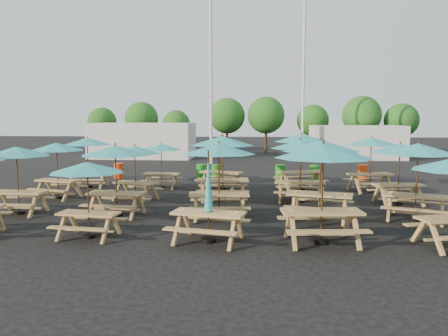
# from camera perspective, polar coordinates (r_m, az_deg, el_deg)

# --- Properties ---
(ground) EXTENTS (120.00, 120.00, 0.00)m
(ground) POSITION_cam_1_polar(r_m,az_deg,el_deg) (16.81, -0.45, -4.30)
(ground) COLOR black
(ground) RESTS_ON ground
(picnic_unit_1) EXTENTS (2.21, 2.21, 2.26)m
(picnic_unit_1) POSITION_cam_1_polar(r_m,az_deg,el_deg) (15.76, -25.48, 1.56)
(picnic_unit_1) COLOR #A17547
(picnic_unit_1) RESTS_ON ground
(picnic_unit_2) EXTENTS (2.57, 2.57, 2.23)m
(picnic_unit_2) POSITION_cam_1_polar(r_m,az_deg,el_deg) (18.27, -21.03, 2.26)
(picnic_unit_2) COLOR #A17547
(picnic_unit_2) RESTS_ON ground
(picnic_unit_3) EXTENTS (2.32, 2.32, 2.30)m
(picnic_unit_3) POSITION_cam_1_polar(r_m,az_deg,el_deg) (20.77, -17.42, 3.02)
(picnic_unit_3) COLOR #A17547
(picnic_unit_3) RESTS_ON ground
(picnic_unit_4) EXTENTS (2.13, 2.13, 2.04)m
(picnic_unit_4) POSITION_cam_1_polar(r_m,az_deg,el_deg) (11.90, -17.44, -0.41)
(picnic_unit_4) COLOR #A17547
(picnic_unit_4) RESTS_ON ground
(picnic_unit_5) EXTENTS (2.37, 2.37, 2.32)m
(picnic_unit_5) POSITION_cam_1_polar(r_m,az_deg,el_deg) (14.37, -14.00, 1.79)
(picnic_unit_5) COLOR #A17547
(picnic_unit_5) RESTS_ON ground
(picnic_unit_6) EXTENTS (2.59, 2.59, 2.13)m
(picnic_unit_6) POSITION_cam_1_polar(r_m,az_deg,el_deg) (16.98, -11.57, 1.98)
(picnic_unit_6) COLOR #A17547
(picnic_unit_6) RESTS_ON ground
(picnic_unit_7) EXTENTS (2.05, 2.05, 2.04)m
(picnic_unit_7) POSITION_cam_1_polar(r_m,az_deg,el_deg) (19.87, -8.20, 2.47)
(picnic_unit_7) COLOR #A17547
(picnic_unit_7) RESTS_ON ground
(picnic_unit_8) EXTENTS (2.13, 1.94, 2.36)m
(picnic_unit_8) POSITION_cam_1_polar(r_m,az_deg,el_deg) (11.08, -2.04, -4.84)
(picnic_unit_8) COLOR #A17547
(picnic_unit_8) RESTS_ON ground
(picnic_unit_9) EXTENTS (2.51, 2.51, 2.40)m
(picnic_unit_9) POSITION_cam_1_polar(r_m,az_deg,el_deg) (13.58, -0.65, 2.02)
(picnic_unit_9) COLOR #A17547
(picnic_unit_9) RESTS_ON ground
(picnic_unit_10) EXTENTS (2.59, 2.59, 2.49)m
(picnic_unit_10) POSITION_cam_1_polar(r_m,az_deg,el_deg) (16.58, -0.16, 3.11)
(picnic_unit_10) COLOR #A17547
(picnic_unit_10) RESTS_ON ground
(picnic_unit_11) EXTENTS (2.86, 2.86, 2.39)m
(picnic_unit_11) POSITION_cam_1_polar(r_m,az_deg,el_deg) (19.25, -0.35, 3.31)
(picnic_unit_11) COLOR #A17547
(picnic_unit_11) RESTS_ON ground
(picnic_unit_12) EXTENTS (2.67, 2.67, 2.54)m
(picnic_unit_12) POSITION_cam_1_polar(r_m,az_deg,el_deg) (11.06, 12.81, 1.51)
(picnic_unit_12) COLOR #A17547
(picnic_unit_12) RESTS_ON ground
(picnic_unit_13) EXTENTS (2.91, 2.91, 2.51)m
(picnic_unit_13) POSITION_cam_1_polar(r_m,az_deg,el_deg) (13.69, 12.56, 2.30)
(picnic_unit_13) COLOR #A17547
(picnic_unit_13) RESTS_ON ground
(picnic_unit_14) EXTENTS (2.47, 2.47, 2.38)m
(picnic_unit_14) POSITION_cam_1_polar(r_m,az_deg,el_deg) (16.53, 9.98, 2.66)
(picnic_unit_14) COLOR #A17547
(picnic_unit_14) RESTS_ON ground
(picnic_unit_15) EXTENTS (2.96, 2.96, 2.50)m
(picnic_unit_15) POSITION_cam_1_polar(r_m,az_deg,el_deg) (19.38, 10.06, 3.51)
(picnic_unit_15) COLOR #A17547
(picnic_unit_15) RESTS_ON ground
(picnic_unit_17) EXTENTS (2.95, 2.95, 2.42)m
(picnic_unit_17) POSITION_cam_1_polar(r_m,az_deg,el_deg) (14.53, 24.00, 1.82)
(picnic_unit_17) COLOR #A17547
(picnic_unit_17) RESTS_ON ground
(picnic_unit_18) EXTENTS (2.48, 2.48, 2.25)m
(picnic_unit_18) POSITION_cam_1_polar(r_m,az_deg,el_deg) (17.08, 22.00, 2.04)
(picnic_unit_18) COLOR #A17547
(picnic_unit_18) RESTS_ON ground
(picnic_unit_19) EXTENTS (2.74, 2.74, 2.37)m
(picnic_unit_19) POSITION_cam_1_polar(r_m,az_deg,el_deg) (19.69, 18.69, 2.99)
(picnic_unit_19) COLOR #A17547
(picnic_unit_19) RESTS_ON ground
(waste_bin_0) EXTENTS (0.50, 0.50, 0.80)m
(waste_bin_0) POSITION_cam_1_polar(r_m,az_deg,el_deg) (23.72, -13.58, -0.35)
(waste_bin_0) COLOR red
(waste_bin_0) RESTS_ON ground
(waste_bin_1) EXTENTS (0.50, 0.50, 0.80)m
(waste_bin_1) POSITION_cam_1_polar(r_m,az_deg,el_deg) (22.56, -2.99, -0.52)
(waste_bin_1) COLOR #1A8D19
(waste_bin_1) RESTS_ON ground
(waste_bin_2) EXTENTS (0.50, 0.50, 0.80)m
(waste_bin_2) POSITION_cam_1_polar(r_m,az_deg,el_deg) (22.44, -1.05, -0.55)
(waste_bin_2) COLOR #1A8D19
(waste_bin_2) RESTS_ON ground
(waste_bin_3) EXTENTS (0.50, 0.50, 0.80)m
(waste_bin_3) POSITION_cam_1_polar(r_m,az_deg,el_deg) (22.45, 7.34, -0.60)
(waste_bin_3) COLOR #1A8D19
(waste_bin_3) RESTS_ON ground
(waste_bin_4) EXTENTS (0.50, 0.50, 0.80)m
(waste_bin_4) POSITION_cam_1_polar(r_m,az_deg,el_deg) (22.52, 11.70, -0.66)
(waste_bin_4) COLOR #1A8D19
(waste_bin_4) RESTS_ON ground
(waste_bin_5) EXTENTS (0.50, 0.50, 0.80)m
(waste_bin_5) POSITION_cam_1_polar(r_m,az_deg,el_deg) (23.40, 17.68, -0.57)
(waste_bin_5) COLOR red
(waste_bin_5) RESTS_ON ground
(mast_0) EXTENTS (0.20, 0.20, 12.00)m
(mast_0) POSITION_cam_1_polar(r_m,az_deg,el_deg) (30.78, -1.71, 11.79)
(mast_0) COLOR silver
(mast_0) RESTS_ON ground
(mast_1) EXTENTS (0.20, 0.20, 12.00)m
(mast_1) POSITION_cam_1_polar(r_m,az_deg,el_deg) (32.69, 10.34, 11.38)
(mast_1) COLOR silver
(mast_1) RESTS_ON ground
(event_tent_0) EXTENTS (8.00, 4.00, 2.80)m
(event_tent_0) POSITION_cam_1_polar(r_m,az_deg,el_deg) (35.78, -10.53, 3.56)
(event_tent_0) COLOR silver
(event_tent_0) RESTS_ON ground
(event_tent_1) EXTENTS (7.00, 4.00, 2.60)m
(event_tent_1) POSITION_cam_1_polar(r_m,az_deg,el_deg) (36.25, 16.86, 3.27)
(event_tent_1) COLOR silver
(event_tent_1) RESTS_ON ground
(tree_0) EXTENTS (2.80, 2.80, 4.24)m
(tree_0) POSITION_cam_1_polar(r_m,az_deg,el_deg) (44.53, -15.64, 5.82)
(tree_0) COLOR #382314
(tree_0) RESTS_ON ground
(tree_1) EXTENTS (3.11, 3.11, 4.72)m
(tree_1) POSITION_cam_1_polar(r_m,az_deg,el_deg) (41.90, -10.72, 6.36)
(tree_1) COLOR #382314
(tree_1) RESTS_ON ground
(tree_2) EXTENTS (2.59, 2.59, 3.93)m
(tree_2) POSITION_cam_1_polar(r_m,az_deg,el_deg) (40.88, -6.25, 5.70)
(tree_2) COLOR #382314
(tree_2) RESTS_ON ground
(tree_3) EXTENTS (3.36, 3.36, 5.09)m
(tree_3) POSITION_cam_1_polar(r_m,az_deg,el_deg) (41.29, 0.40, 6.83)
(tree_3) COLOR #382314
(tree_3) RESTS_ON ground
(tree_4) EXTENTS (3.41, 3.41, 5.17)m
(tree_4) POSITION_cam_1_polar(r_m,az_deg,el_deg) (40.70, 5.52, 6.88)
(tree_4) COLOR #382314
(tree_4) RESTS_ON ground
(tree_5) EXTENTS (2.94, 2.94, 4.45)m
(tree_5) POSITION_cam_1_polar(r_m,az_deg,el_deg) (41.37, 11.54, 6.10)
(tree_5) COLOR #382314
(tree_5) RESTS_ON ground
(tree_6) EXTENTS (3.38, 3.38, 5.13)m
(tree_6) POSITION_cam_1_polar(r_m,az_deg,el_deg) (40.27, 17.55, 6.57)
(tree_6) COLOR #382314
(tree_6) RESTS_ON ground
(tree_7) EXTENTS (2.95, 2.95, 4.48)m
(tree_7) POSITION_cam_1_polar(r_m,az_deg,el_deg) (41.16, 22.16, 5.78)
(tree_7) COLOR #382314
(tree_7) RESTS_ON ground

